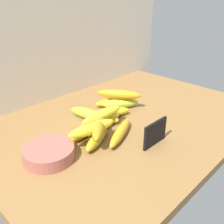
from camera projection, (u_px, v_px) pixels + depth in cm
name	position (u px, v px, depth cm)	size (l,w,h in cm)	color
counter_top	(127.00, 122.00, 99.72)	(110.00, 76.00, 3.00)	brown
back_wall	(62.00, 25.00, 109.54)	(130.00, 2.00, 70.00)	beige
chalkboard_sign	(155.00, 134.00, 81.19)	(11.00, 1.80, 8.40)	black
fruit_bowl	(49.00, 153.00, 74.95)	(15.32, 15.32, 4.01)	#9E584D
banana_0	(114.00, 102.00, 109.74)	(17.04, 3.56, 3.56)	yellow
banana_1	(105.00, 123.00, 91.74)	(21.00, 3.92, 3.92)	yellow
banana_2	(88.00, 128.00, 88.15)	(18.21, 4.26, 4.26)	yellow
banana_3	(88.00, 114.00, 98.15)	(16.38, 4.30, 4.30)	#97B32B
banana_4	(97.00, 138.00, 82.51)	(15.28, 3.70, 3.70)	gold
banana_5	(120.00, 133.00, 86.06)	(19.36, 3.53, 3.53)	gold
banana_6	(101.00, 116.00, 96.63)	(15.66, 3.86, 3.86)	gold
banana_7	(120.00, 103.00, 107.25)	(15.71, 4.23, 4.23)	gold
banana_8	(111.00, 113.00, 99.66)	(15.27, 3.89, 3.89)	gold
banana_9	(102.00, 115.00, 89.10)	(17.98, 3.92, 3.92)	yellow
banana_10	(99.00, 128.00, 81.17)	(15.25, 3.89, 3.89)	#A3801A
banana_11	(119.00, 94.00, 105.63)	(18.82, 3.96, 3.96)	#C18B18
banana_12	(92.00, 128.00, 80.88)	(17.20, 3.95, 3.95)	yellow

